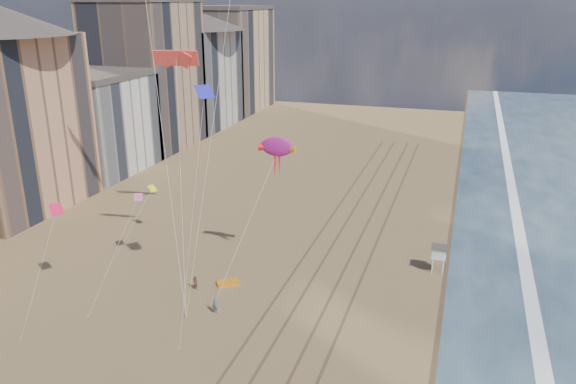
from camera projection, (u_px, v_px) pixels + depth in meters
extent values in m
plane|color=#42301E|center=(486.00, 247.00, 67.86)|extent=(260.00, 260.00, 0.00)
plane|color=white|center=(523.00, 252.00, 66.64)|extent=(260.00, 260.00, 0.00)
cube|color=brown|center=(302.00, 259.00, 64.74)|extent=(0.28, 120.00, 0.01)
cube|color=brown|center=(322.00, 262.00, 64.04)|extent=(0.28, 120.00, 0.01)
cube|color=brown|center=(346.00, 266.00, 63.23)|extent=(0.28, 120.00, 0.01)
cube|color=brown|center=(366.00, 268.00, 62.59)|extent=(0.28, 120.00, 0.01)
cube|color=tan|center=(4.00, 125.00, 77.33)|extent=(15.00, 20.00, 24.00)
cube|color=silver|center=(99.00, 125.00, 96.48)|extent=(14.00, 18.00, 16.00)
cube|color=#473D38|center=(93.00, 75.00, 93.72)|extent=(14.28, 18.36, 1.00)
cube|color=tan|center=(146.00, 76.00, 111.02)|extent=(16.00, 20.00, 28.00)
cube|color=#BCB2A3|center=(196.00, 79.00, 129.85)|extent=(15.00, 22.00, 22.00)
cone|color=#473D38|center=(192.00, 19.00, 125.56)|extent=(34.22, 34.22, 4.40)
cube|color=tan|center=(231.00, 61.00, 149.14)|extent=(16.00, 24.00, 26.00)
cube|color=#473D38|center=(229.00, 7.00, 144.76)|extent=(16.32, 24.48, 1.00)
cylinder|color=white|center=(432.00, 266.00, 61.14)|extent=(0.11, 0.11, 1.69)
cylinder|color=white|center=(443.00, 268.00, 60.82)|extent=(0.11, 0.11, 1.69)
cylinder|color=white|center=(433.00, 262.00, 62.16)|extent=(0.11, 0.11, 1.69)
cylinder|color=white|center=(443.00, 264.00, 61.83)|extent=(0.11, 0.11, 1.69)
cube|color=white|center=(439.00, 257.00, 61.17)|extent=(1.51, 1.51, 0.11)
cube|color=white|center=(439.00, 252.00, 60.98)|extent=(1.41, 1.41, 1.04)
cube|color=#473D38|center=(440.00, 247.00, 60.79)|extent=(1.69, 1.69, 0.09)
cube|color=orange|center=(228.00, 283.00, 59.14)|extent=(2.75, 2.53, 0.26)
ellipsoid|color=#A2197A|center=(277.00, 147.00, 57.75)|extent=(3.97, 0.74, 2.36)
cone|color=red|center=(264.00, 147.00, 58.22)|extent=(1.06, 0.89, 0.89)
cone|color=orange|center=(290.00, 149.00, 57.39)|extent=(1.06, 0.89, 0.89)
cylinder|color=silver|center=(246.00, 229.00, 56.33)|extent=(0.03, 0.03, 16.69)
imported|color=#515C68|center=(215.00, 305.00, 53.39)|extent=(0.62, 0.42, 1.65)
imported|color=brown|center=(195.00, 283.00, 57.75)|extent=(0.87, 0.75, 1.53)
cube|color=#ED3E34|center=(176.00, 58.00, 54.93)|extent=(4.54, 1.53, 1.55)
plane|color=#EAFF1A|center=(152.00, 188.00, 69.53)|extent=(1.36, 1.45, 0.65)
plane|color=#E71543|center=(57.00, 209.00, 53.90)|extent=(1.89, 1.93, 0.84)
plane|color=#DF57A3|center=(138.00, 197.00, 61.10)|extent=(1.58, 1.53, 0.55)
plane|color=#2824C3|center=(205.00, 92.00, 47.07)|extent=(2.34, 2.34, 0.93)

